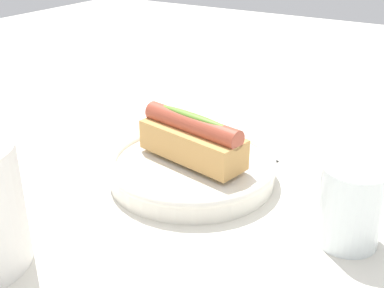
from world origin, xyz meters
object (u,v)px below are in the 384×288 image
(serving_bowl, at_px, (192,168))
(hotdog_front, at_px, (192,139))
(chopstick_near, at_px, (232,135))
(water_glass, at_px, (350,208))

(serving_bowl, distance_m, hotdog_front, 0.04)
(hotdog_front, bearing_deg, chopstick_near, -82.66)
(water_glass, height_order, chopstick_near, water_glass)
(water_glass, relative_size, chopstick_near, 0.41)
(hotdog_front, bearing_deg, serving_bowl, -36.87)
(water_glass, bearing_deg, hotdog_front, -7.52)
(hotdog_front, xyz_separation_m, chopstick_near, (0.02, -0.16, -0.06))
(serving_bowl, height_order, water_glass, water_glass)
(water_glass, bearing_deg, serving_bowl, -7.52)
(serving_bowl, relative_size, chopstick_near, 1.02)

